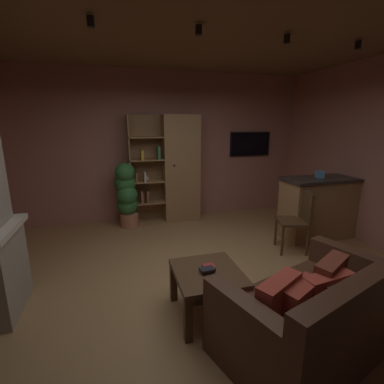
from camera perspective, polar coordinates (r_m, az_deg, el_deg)
name	(u,v)px	position (r m, az deg, el deg)	size (l,w,h in m)	color
floor	(201,287)	(3.46, 1.90, -18.90)	(5.80, 5.28, 0.02)	#A37A4C
wall_back	(161,147)	(5.54, -6.46, 9.15)	(5.92, 0.06, 2.84)	#AD7060
ceiling	(204,15)	(3.08, 2.39, 32.56)	(5.80, 5.28, 0.02)	brown
window_pane_back	(148,158)	(5.49, -9.02, 6.86)	(0.74, 0.01, 0.92)	white
bookshelf_cabinet	(176,170)	(5.36, -3.28, 4.62)	(1.32, 0.41, 2.03)	#997047
kitchen_bar_counter	(324,207)	(5.16, 25.49, -2.77)	(1.48, 0.60, 1.01)	#997047
tissue_box	(320,174)	(4.98, 24.83, 3.35)	(0.12, 0.12, 0.11)	#598CBF
leather_couch	(314,316)	(2.72, 23.80, -22.31)	(1.78, 1.35, 0.84)	#4C2D1E
coffee_table	(208,279)	(2.85, 3.25, -17.50)	(0.64, 0.69, 0.47)	#4C331E
table_book_0	(209,266)	(2.87, 3.50, -15.04)	(0.11, 0.11, 0.02)	#B22D2D
table_book_1	(207,269)	(2.77, 3.14, -15.64)	(0.14, 0.09, 0.03)	black
dining_chair	(298,217)	(4.38, 21.04, -4.83)	(0.53, 0.53, 0.92)	#4C331E
potted_floor_plant	(127,193)	(5.18, -13.31, -0.27)	(0.40, 0.44, 1.20)	#B77051
wall_mounted_tv	(250,144)	(6.08, 11.83, 9.65)	(0.89, 0.06, 0.50)	black
track_light_spot_1	(91,22)	(3.11, -20.15, 30.09)	(0.07, 0.07, 0.09)	black
track_light_spot_2	(199,30)	(3.20, 1.47, 30.35)	(0.07, 0.07, 0.09)	black
track_light_spot_3	(287,39)	(3.63, 18.95, 27.64)	(0.07, 0.07, 0.09)	black
track_light_spot_4	(358,45)	(4.20, 30.98, 24.49)	(0.07, 0.07, 0.09)	black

